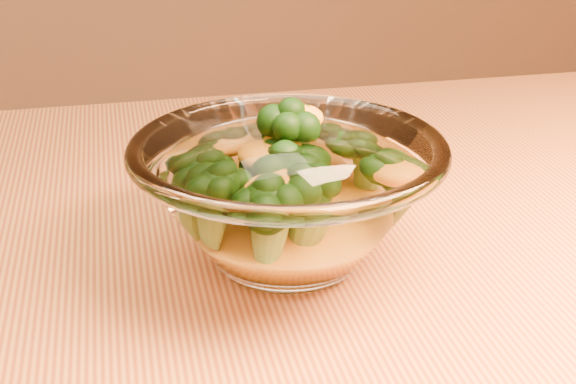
{
  "coord_description": "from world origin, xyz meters",
  "views": [
    {
      "loc": [
        -0.14,
        -0.49,
        1.04
      ],
      "look_at": [
        -0.03,
        0.0,
        0.81
      ],
      "focal_mm": 50.0,
      "sensor_mm": 36.0,
      "label": 1
    }
  ],
  "objects": [
    {
      "name": "broccoli_heap",
      "position": [
        -0.03,
        0.01,
        0.81
      ],
      "size": [
        0.15,
        0.14,
        0.08
      ],
      "color": "black",
      "rests_on": "cheese_sauce"
    },
    {
      "name": "cheese_sauce",
      "position": [
        -0.03,
        0.0,
        0.78
      ],
      "size": [
        0.11,
        0.11,
        0.03
      ],
      "primitive_type": "ellipsoid",
      "color": "orange",
      "rests_on": "glass_bowl"
    },
    {
      "name": "glass_bowl",
      "position": [
        -0.03,
        0.0,
        0.8
      ],
      "size": [
        0.22,
        0.22,
        0.1
      ],
      "color": "white",
      "rests_on": "table"
    },
    {
      "name": "table",
      "position": [
        0.0,
        0.0,
        0.65
      ],
      "size": [
        1.2,
        0.8,
        0.75
      ],
      "color": "#B77437",
      "rests_on": "ground"
    }
  ]
}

